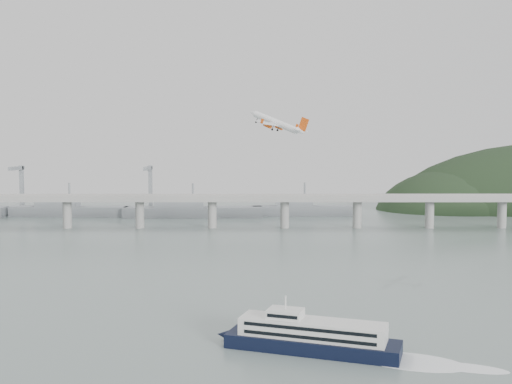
{
  "coord_description": "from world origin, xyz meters",
  "views": [
    {
      "loc": [
        -0.36,
        -209.9,
        56.21
      ],
      "look_at": [
        0.0,
        55.0,
        36.0
      ],
      "focal_mm": 42.0,
      "sensor_mm": 36.0,
      "label": 1
    }
  ],
  "objects": [
    {
      "name": "airliner",
      "position": [
        9.53,
        62.3,
        66.74
      ],
      "size": [
        27.53,
        26.8,
        13.38
      ],
      "rotation": [
        0.05,
        -0.35,
        2.52
      ],
      "color": "white",
      "rests_on": "ground"
    },
    {
      "name": "ground",
      "position": [
        0.0,
        0.0,
        0.0
      ],
      "size": [
        900.0,
        900.0,
        0.0
      ],
      "primitive_type": "plane",
      "color": "slate",
      "rests_on": "ground"
    },
    {
      "name": "bridge",
      "position": [
        -1.15,
        200.0,
        17.65
      ],
      "size": [
        800.0,
        22.0,
        23.9
      ],
      "color": "gray",
      "rests_on": "ground"
    },
    {
      "name": "ferry",
      "position": [
        15.33,
        -49.02,
        4.04
      ],
      "size": [
        76.35,
        32.52,
        14.88
      ],
      "rotation": [
        0.0,
        0.0,
        -0.32
      ],
      "color": "black",
      "rests_on": "ground"
    },
    {
      "name": "distant_fleet",
      "position": [
        -155.36,
        265.08,
        6.22
      ],
      "size": [
        453.0,
        60.9,
        40.0
      ],
      "color": "slate",
      "rests_on": "ground"
    }
  ]
}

